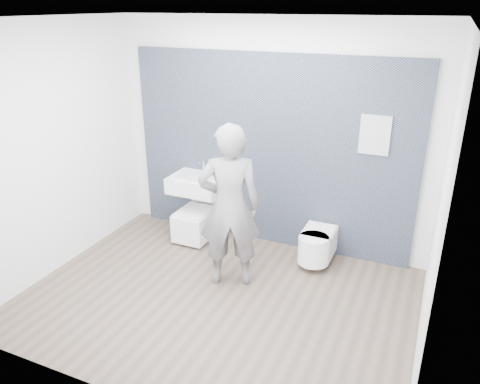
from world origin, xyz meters
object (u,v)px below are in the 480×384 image
at_px(washbasin, 197,184).
at_px(toilet_square, 197,221).
at_px(visitor, 230,207).
at_px(toilet_rounded, 316,245).

distance_m(washbasin, toilet_square, 0.52).
height_order(toilet_square, visitor, visitor).
relative_size(washbasin, visitor, 0.37).
relative_size(washbasin, toilet_square, 0.83).
bearing_deg(toilet_square, visitor, -42.31).
bearing_deg(toilet_square, toilet_rounded, -0.49).
bearing_deg(washbasin, toilet_rounded, -2.21).
height_order(washbasin, visitor, visitor).
height_order(toilet_rounded, visitor, visitor).
relative_size(washbasin, toilet_rounded, 1.08).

